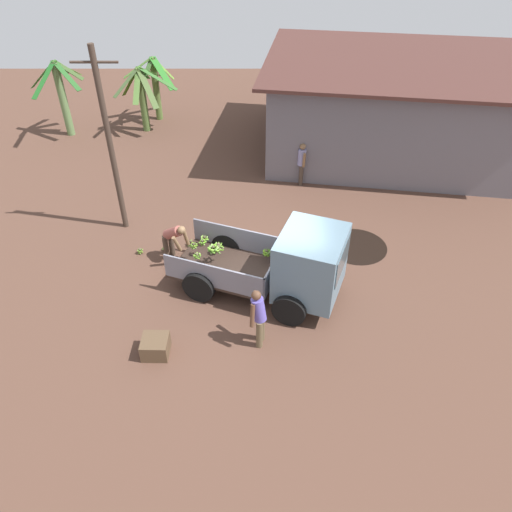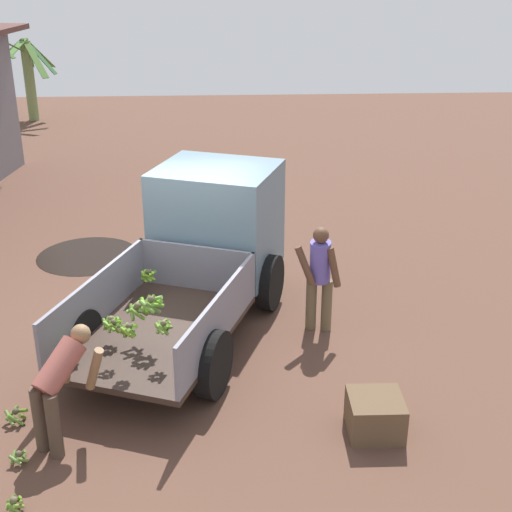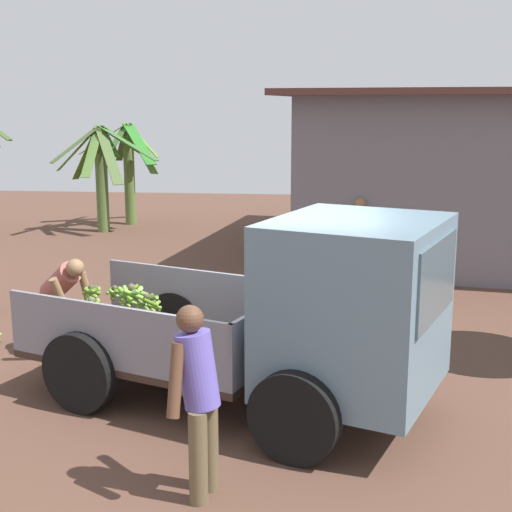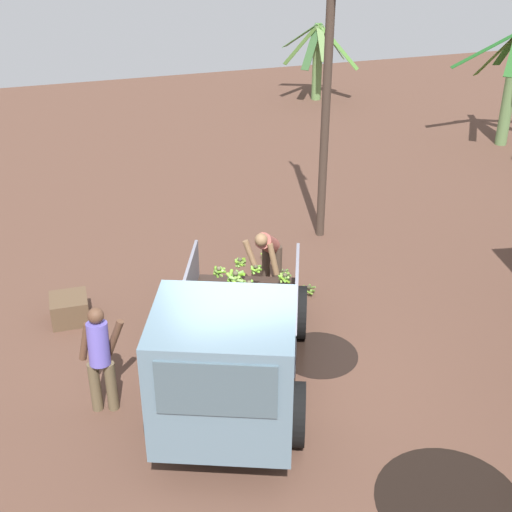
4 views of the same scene
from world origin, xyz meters
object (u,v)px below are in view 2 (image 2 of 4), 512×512
(person_foreground_visitor, at_px, (320,274))
(banana_bunch_on_ground_2, at_px, (14,503))
(wooden_crate_0, at_px, (375,415))
(person_worker_loading, at_px, (60,382))
(banana_bunch_on_ground_0, at_px, (16,415))
(banana_bunch_on_ground_1, at_px, (19,457))
(cargo_truck, at_px, (208,239))

(person_foreground_visitor, relative_size, banana_bunch_on_ground_2, 7.89)
(banana_bunch_on_ground_2, bearing_deg, wooden_crate_0, -74.24)
(person_worker_loading, xyz_separation_m, wooden_crate_0, (-0.02, -3.49, -0.56))
(banana_bunch_on_ground_0, bearing_deg, wooden_crate_0, -95.33)
(banana_bunch_on_ground_1, height_order, wooden_crate_0, wooden_crate_0)
(banana_bunch_on_ground_2, height_order, wooden_crate_0, wooden_crate_0)
(person_worker_loading, relative_size, wooden_crate_0, 2.14)
(person_foreground_visitor, distance_m, wooden_crate_0, 2.50)
(cargo_truck, distance_m, wooden_crate_0, 3.90)
(banana_bunch_on_ground_2, relative_size, wooden_crate_0, 0.33)
(cargo_truck, distance_m, banana_bunch_on_ground_2, 4.85)
(person_worker_loading, distance_m, banana_bunch_on_ground_0, 1.00)
(cargo_truck, distance_m, banana_bunch_on_ground_0, 3.79)
(person_foreground_visitor, relative_size, banana_bunch_on_ground_0, 5.71)
(wooden_crate_0, bearing_deg, banana_bunch_on_ground_2, 105.76)
(banana_bunch_on_ground_0, distance_m, banana_bunch_on_ground_2, 1.50)
(person_worker_loading, bearing_deg, banana_bunch_on_ground_2, -158.95)
(person_foreground_visitor, relative_size, wooden_crate_0, 2.64)
(cargo_truck, relative_size, person_worker_loading, 3.60)
(banana_bunch_on_ground_1, xyz_separation_m, wooden_crate_0, (0.34, -3.92, 0.14))
(cargo_truck, height_order, banana_bunch_on_ground_1, cargo_truck)
(person_foreground_visitor, xyz_separation_m, person_worker_loading, (-2.37, 3.15, -0.12))
(person_worker_loading, bearing_deg, wooden_crate_0, -53.85)
(banana_bunch_on_ground_2, xyz_separation_m, wooden_crate_0, (1.07, -3.78, 0.13))
(cargo_truck, relative_size, banana_bunch_on_ground_1, 23.34)
(banana_bunch_on_ground_0, bearing_deg, person_worker_loading, -119.74)
(cargo_truck, bearing_deg, banana_bunch_on_ground_2, 177.20)
(banana_bunch_on_ground_0, xyz_separation_m, banana_bunch_on_ground_2, (-1.45, -0.35, -0.01))
(cargo_truck, height_order, person_foreground_visitor, cargo_truck)
(person_foreground_visitor, height_order, banana_bunch_on_ground_0, person_foreground_visitor)
(person_worker_loading, bearing_deg, banana_bunch_on_ground_1, 165.88)
(banana_bunch_on_ground_1, bearing_deg, person_foreground_visitor, -52.78)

